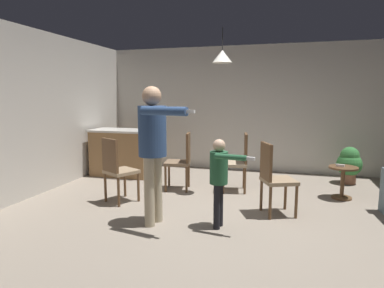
# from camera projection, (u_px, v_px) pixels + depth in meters

# --- Properties ---
(ground) EXTENTS (7.68, 7.68, 0.00)m
(ground) POSITION_uv_depth(u_px,v_px,m) (221.00, 221.00, 4.31)
(ground) COLOR gray
(wall_back) EXTENTS (6.40, 0.10, 2.70)m
(wall_back) POSITION_uv_depth(u_px,v_px,m) (250.00, 109.00, 7.16)
(wall_back) COLOR beige
(wall_back) RESTS_ON ground
(wall_left) EXTENTS (0.10, 6.40, 2.70)m
(wall_left) POSITION_uv_depth(u_px,v_px,m) (14.00, 114.00, 4.99)
(wall_left) COLOR beige
(wall_left) RESTS_ON ground
(kitchen_counter) EXTENTS (1.26, 0.66, 0.95)m
(kitchen_counter) POSITION_uv_depth(u_px,v_px,m) (122.00, 152.00, 6.79)
(kitchen_counter) COLOR olive
(kitchen_counter) RESTS_ON ground
(side_table_by_couch) EXTENTS (0.44, 0.44, 0.52)m
(side_table_by_couch) POSITION_uv_depth(u_px,v_px,m) (343.00, 179.00, 5.22)
(side_table_by_couch) COLOR brown
(side_table_by_couch) RESTS_ON ground
(person_adult) EXTENTS (0.81, 0.61, 1.74)m
(person_adult) POSITION_uv_depth(u_px,v_px,m) (153.00, 140.00, 4.08)
(person_adult) COLOR tan
(person_adult) RESTS_ON ground
(person_child) EXTENTS (0.56, 0.37, 1.11)m
(person_child) POSITION_uv_depth(u_px,v_px,m) (220.00, 173.00, 4.01)
(person_child) COLOR black
(person_child) RESTS_ON ground
(dining_chair_by_counter) EXTENTS (0.55, 0.55, 1.00)m
(dining_chair_by_counter) POSITION_uv_depth(u_px,v_px,m) (274.00, 176.00, 4.48)
(dining_chair_by_counter) COLOR brown
(dining_chair_by_counter) RESTS_ON ground
(dining_chair_near_wall) EXTENTS (0.57, 0.57, 1.00)m
(dining_chair_near_wall) POSITION_uv_depth(u_px,v_px,m) (117.00, 168.00, 5.00)
(dining_chair_near_wall) COLOR brown
(dining_chair_near_wall) RESTS_ON ground
(dining_chair_centre_back) EXTENTS (0.49, 0.49, 1.00)m
(dining_chair_centre_back) POSITION_uv_depth(u_px,v_px,m) (182.00, 159.00, 5.71)
(dining_chair_centre_back) COLOR brown
(dining_chair_centre_back) RESTS_ON ground
(dining_chair_spare) EXTENTS (0.48, 0.48, 1.00)m
(dining_chair_spare) POSITION_uv_depth(u_px,v_px,m) (239.00, 160.00, 5.62)
(dining_chair_spare) COLOR brown
(dining_chair_spare) RESTS_ON ground
(potted_plant_corner) EXTENTS (0.45, 0.45, 0.69)m
(potted_plant_corner) POSITION_uv_depth(u_px,v_px,m) (349.00, 163.00, 6.14)
(potted_plant_corner) COLOR brown
(potted_plant_corner) RESTS_ON ground
(spare_remote_on_table) EXTENTS (0.13, 0.08, 0.04)m
(spare_remote_on_table) POSITION_uv_depth(u_px,v_px,m) (340.00, 165.00, 5.21)
(spare_remote_on_table) COLOR white
(spare_remote_on_table) RESTS_ON side_table_by_couch
(ceiling_light_pendant) EXTENTS (0.32, 0.32, 0.55)m
(ceiling_light_pendant) POSITION_uv_depth(u_px,v_px,m) (222.00, 56.00, 5.23)
(ceiling_light_pendant) COLOR silver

